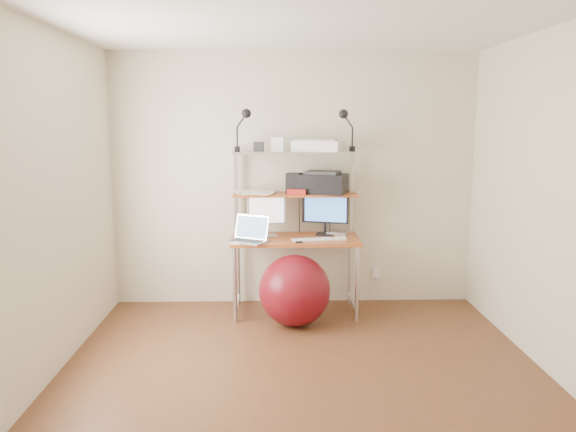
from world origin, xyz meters
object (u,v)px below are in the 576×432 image
at_px(laptop, 249,236).
at_px(printer, 323,183).
at_px(monitor_silver, 267,213).
at_px(monitor_black, 325,212).
at_px(exercise_ball, 295,290).

distance_m(laptop, printer, 0.88).
xyz_separation_m(monitor_silver, printer, (0.54, 0.03, 0.28)).
distance_m(monitor_silver, laptop, 0.34).
xyz_separation_m(monitor_silver, monitor_black, (0.57, 0.05, 0.00)).
relative_size(printer, exercise_ball, 0.81).
height_order(monitor_silver, printer, printer).
bearing_deg(laptop, monitor_silver, 85.36).
relative_size(laptop, printer, 0.82).
relative_size(monitor_silver, laptop, 0.99).
bearing_deg(monitor_silver, monitor_black, -11.63).
distance_m(monitor_black, laptop, 0.80).
height_order(monitor_silver, exercise_ball, monitor_silver).
bearing_deg(laptop, exercise_ball, 4.18).
bearing_deg(exercise_ball, laptop, 156.04).
bearing_deg(laptop, monitor_black, 50.21).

